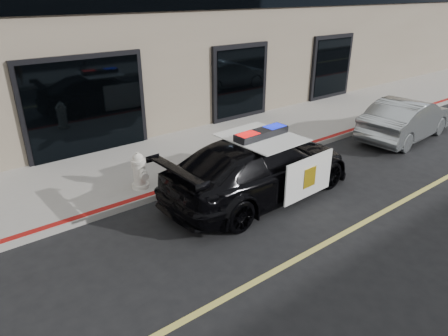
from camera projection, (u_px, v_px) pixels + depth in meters
ground at (294, 261)px, 7.10m from camera, size 120.00×120.00×0.00m
sidewalk_n at (152, 164)px, 10.86m from camera, size 60.00×3.50×0.15m
police_car at (260, 167)px, 9.09m from camera, size 2.51×5.10×1.61m
silver_sedan at (407, 119)px, 12.71m from camera, size 2.02×4.20×1.31m
fire_hydrant at (139, 171)px, 9.24m from camera, size 0.40×0.56×0.89m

